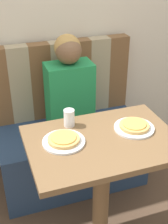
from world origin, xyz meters
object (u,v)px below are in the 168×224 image
plate_right (134,128)px  drinking_cup (69,118)px  plate_left (64,142)px  person (69,85)px  pizza_left (64,139)px  pizza_right (134,125)px

plate_right → drinking_cup: bearing=155.4°
plate_right → plate_left: bearing=180.0°
plate_right → person: bearing=109.5°
person → plate_right: bearing=-70.5°
pizza_left → drinking_cup: size_ratio=1.68×
pizza_left → drinking_cup: drinking_cup is taller
plate_right → pizza_right: bearing=0.0°
pizza_left → drinking_cup: bearing=63.4°
pizza_left → pizza_right: 0.42m
plate_left → drinking_cup: 0.18m
pizza_right → drinking_cup: size_ratio=1.68×
person → plate_right: size_ratio=3.07×
pizza_left → pizza_right: size_ratio=1.00×
plate_left → pizza_left: bearing=180.0°
plate_left → drinking_cup: bearing=63.4°
plate_right → pizza_left: 0.42m
person → drinking_cup: 0.45m
person → drinking_cup: bearing=-106.8°
drinking_cup → pizza_right: bearing=-24.6°
person → drinking_cup: person is taller
person → plate_right: (0.21, -0.59, -0.04)m
plate_left → plate_right: (0.42, 0.00, 0.00)m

